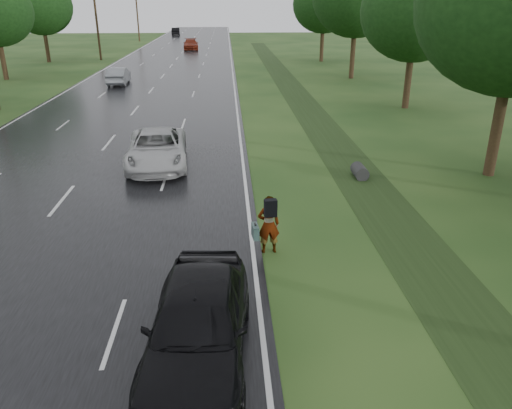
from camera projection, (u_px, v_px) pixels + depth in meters
The scene contains 16 objects.
road at pixel (168, 70), 52.35m from camera, with size 14.00×180.00×0.04m, color black.
edge_stripe_east at pixel (232, 69), 52.71m from camera, with size 0.12×180.00×0.01m, color silver.
edge_stripe_west at pixel (103, 70), 51.98m from camera, with size 0.12×180.00×0.01m, color silver.
center_line at pixel (168, 70), 52.34m from camera, with size 0.12×180.00×0.01m, color silver.
drainage_ditch at pixel (321, 127), 28.69m from camera, with size 2.20×120.00×0.56m.
utility_pole_far at pixel (96, 15), 59.12m from camera, with size 1.60×0.26×10.00m.
utility_pole_distant at pixel (137, 10), 86.83m from camera, with size 1.60×0.26×10.00m.
tree_east_c at pixel (416, 11), 31.62m from camera, with size 7.00×7.00×9.29m.
tree_east_f at pixel (324, 4), 57.35m from camera, with size 7.20×7.20×9.62m.
tree_west_f at pixel (41, 6), 56.62m from camera, with size 7.00×7.00×9.29m.
pedestrian at pixel (268, 224), 14.18m from camera, with size 0.82×0.68×1.75m.
white_pickup at pixel (157, 149), 21.72m from camera, with size 2.51×5.44×1.51m, color #B9B9B9.
dark_sedan at pixel (198, 322), 9.88m from camera, with size 1.98×4.93×1.68m, color black.
silver_sedan at pixel (118, 76), 42.97m from camera, with size 1.51×4.32×1.43m, color #909498.
far_car_red at pixel (191, 44), 73.12m from camera, with size 2.11×5.19×1.50m, color maroon.
far_car_dark at pixel (176, 31), 103.30m from camera, with size 1.59×4.55×1.50m, color black.
Camera 1 is at (6.09, -9.26, 6.80)m, focal length 35.00 mm.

